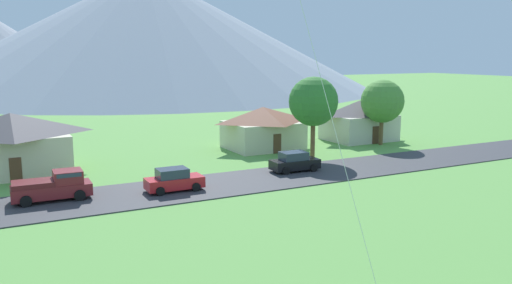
{
  "coord_description": "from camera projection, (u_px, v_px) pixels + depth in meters",
  "views": [
    {
      "loc": [
        -13.8,
        -5.51,
        10.05
      ],
      "look_at": [
        0.17,
        21.48,
        4.87
      ],
      "focal_mm": 36.35,
      "sensor_mm": 36.0,
      "label": 1
    }
  ],
  "objects": [
    {
      "name": "parked_car_red_west_end",
      "position": [
        174.0,
        180.0,
        38.14
      ],
      "size": [
        4.22,
        2.11,
        1.68
      ],
      "color": "red",
      "rests_on": "road_strip"
    },
    {
      "name": "tree_right_of_center",
      "position": [
        382.0,
        101.0,
        57.26
      ],
      "size": [
        4.76,
        4.76,
        7.26
      ],
      "color": "brown",
      "rests_on": "ground"
    },
    {
      "name": "house_leftmost",
      "position": [
        12.0,
        143.0,
        43.57
      ],
      "size": [
        9.52,
        7.46,
        5.18
      ],
      "color": "beige",
      "rests_on": "ground"
    },
    {
      "name": "pickup_truck_maroon_west_side",
      "position": [
        54.0,
        186.0,
        35.69
      ],
      "size": [
        5.24,
        2.41,
        1.99
      ],
      "color": "maroon",
      "rests_on": "road_strip"
    },
    {
      "name": "tree_center",
      "position": [
        313.0,
        102.0,
        49.27
      ],
      "size": [
        4.73,
        4.73,
        7.95
      ],
      "color": "brown",
      "rests_on": "ground"
    },
    {
      "name": "house_right_center",
      "position": [
        359.0,
        120.0,
        60.86
      ],
      "size": [
        7.99,
        6.5,
        4.68
      ],
      "color": "beige",
      "rests_on": "ground"
    },
    {
      "name": "road_strip",
      "position": [
        200.0,
        187.0,
        39.46
      ],
      "size": [
        160.0,
        7.17,
        0.08
      ],
      "primitive_type": "cube",
      "color": "#38383D",
      "rests_on": "ground"
    },
    {
      "name": "parked_car_black_mid_west",
      "position": [
        294.0,
        162.0,
        44.55
      ],
      "size": [
        4.27,
        2.22,
        1.68
      ],
      "color": "black",
      "rests_on": "road_strip"
    },
    {
      "name": "mountain_west_ridge",
      "position": [
        147.0,
        31.0,
        144.65
      ],
      "size": [
        125.68,
        125.68,
        32.82
      ],
      "primitive_type": "cone",
      "color": "gray",
      "rests_on": "ground"
    },
    {
      "name": "house_left_center",
      "position": [
        263.0,
        127.0,
        55.37
      ],
      "size": [
        7.95,
        6.75,
        4.48
      ],
      "color": "beige",
      "rests_on": "ground"
    }
  ]
}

